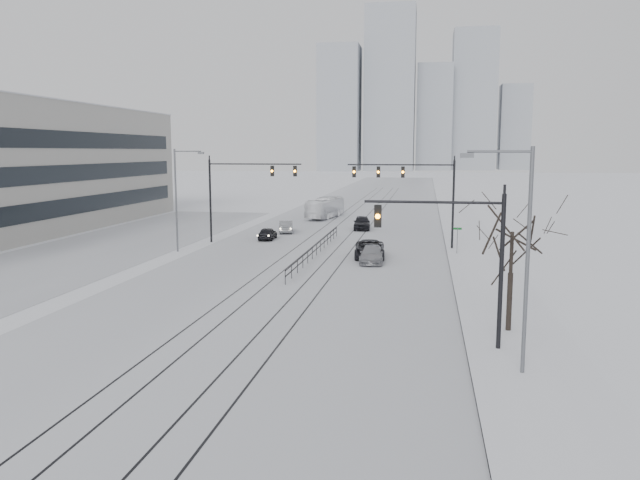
{
  "coord_description": "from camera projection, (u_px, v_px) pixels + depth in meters",
  "views": [
    {
      "loc": [
        9.09,
        -21.61,
        8.81
      ],
      "look_at": [
        2.49,
        17.12,
        3.2
      ],
      "focal_mm": 35.0,
      "sensor_mm": 36.0,
      "label": 1
    }
  ],
  "objects": [
    {
      "name": "traffic_mast_nw",
      "position": [
        240.0,
        185.0,
        59.6
      ],
      "size": [
        9.1,
        0.37,
        8.0
      ],
      "color": "black",
      "rests_on": "ground"
    },
    {
      "name": "sedan_sb_inner",
      "position": [
        267.0,
        234.0,
        62.38
      ],
      "size": [
        1.63,
        3.71,
        1.24
      ],
      "primitive_type": "imported",
      "rotation": [
        0.0,
        0.0,
        3.19
      ],
      "color": "black",
      "rests_on": "ground"
    },
    {
      "name": "street_light_east",
      "position": [
        520.0,
        246.0,
        23.92
      ],
      "size": [
        2.73,
        0.25,
        9.0
      ],
      "color": "#595B60",
      "rests_on": "ground"
    },
    {
      "name": "sedan_nb_right",
      "position": [
        372.0,
        254.0,
        49.58
      ],
      "size": [
        2.05,
        4.64,
        1.33
      ],
      "primitive_type": "imported",
      "rotation": [
        0.0,
        0.0,
        0.04
      ],
      "color": "gray",
      "rests_on": "ground"
    },
    {
      "name": "traffic_mast_near",
      "position": [
        464.0,
        249.0,
        27.26
      ],
      "size": [
        6.1,
        0.37,
        7.0
      ],
      "color": "black",
      "rests_on": "ground"
    },
    {
      "name": "curb",
      "position": [
        441.0,
        219.0,
        80.55
      ],
      "size": [
        0.1,
        260.0,
        0.12
      ],
      "primitive_type": "cube",
      "color": "gray",
      "rests_on": "ground"
    },
    {
      "name": "box_truck",
      "position": [
        325.0,
        208.0,
        82.39
      ],
      "size": [
        3.9,
        9.87,
        2.68
      ],
      "primitive_type": "imported",
      "rotation": [
        0.0,
        0.0,
        2.97
      ],
      "color": "white",
      "rests_on": "ground"
    },
    {
      "name": "road",
      "position": [
        356.0,
        218.0,
        82.39
      ],
      "size": [
        22.0,
        260.0,
        0.02
      ],
      "primitive_type": "cube",
      "color": "silver",
      "rests_on": "ground"
    },
    {
      "name": "ground",
      "position": [
        181.0,
        383.0,
        23.84
      ],
      "size": [
        500.0,
        500.0,
        0.0
      ],
      "primitive_type": "plane",
      "color": "silver",
      "rests_on": "ground"
    },
    {
      "name": "tram_rails",
      "position": [
        334.0,
        239.0,
        62.87
      ],
      "size": [
        5.3,
        180.0,
        0.01
      ],
      "color": "black",
      "rests_on": "ground"
    },
    {
      "name": "sidewalk_east",
      "position": [
        460.0,
        220.0,
        80.14
      ],
      "size": [
        5.0,
        260.0,
        0.16
      ],
      "primitive_type": "cube",
      "color": "silver",
      "rests_on": "ground"
    },
    {
      "name": "sedan_nb_front",
      "position": [
        370.0,
        249.0,
        51.75
      ],
      "size": [
        2.85,
        5.42,
        1.46
      ],
      "primitive_type": "imported",
      "rotation": [
        0.0,
        0.0,
        0.08
      ],
      "color": "black",
      "rests_on": "ground"
    },
    {
      "name": "sedan_sb_outer",
      "position": [
        286.0,
        227.0,
        67.76
      ],
      "size": [
        2.15,
        4.2,
        1.32
      ],
      "primitive_type": "imported",
      "rotation": [
        0.0,
        0.0,
        3.34
      ],
      "color": "gray",
      "rests_on": "ground"
    },
    {
      "name": "bare_tree",
      "position": [
        512.0,
        242.0,
        29.8
      ],
      "size": [
        4.4,
        4.4,
        6.1
      ],
      "color": "black",
      "rests_on": "ground"
    },
    {
      "name": "street_light_west",
      "position": [
        179.0,
        193.0,
        54.41
      ],
      "size": [
        2.73,
        0.25,
        9.0
      ],
      "color": "#595B60",
      "rests_on": "ground"
    },
    {
      "name": "median_fence",
      "position": [
        317.0,
        249.0,
        53.04
      ],
      "size": [
        0.06,
        24.0,
        1.0
      ],
      "color": "black",
      "rests_on": "ground"
    },
    {
      "name": "street_sign",
      "position": [
        457.0,
        237.0,
        52.88
      ],
      "size": [
        0.7,
        0.06,
        2.4
      ],
      "color": "#595B60",
      "rests_on": "ground"
    },
    {
      "name": "traffic_mast_ne",
      "position": [
        416.0,
        185.0,
        55.82
      ],
      "size": [
        9.6,
        0.37,
        8.0
      ],
      "color": "black",
      "rests_on": "ground"
    },
    {
      "name": "parking_strip",
      "position": [
        125.0,
        241.0,
        61.32
      ],
      "size": [
        14.0,
        60.0,
        0.03
      ],
      "primitive_type": "cube",
      "color": "silver",
      "rests_on": "ground"
    },
    {
      "name": "sedan_nb_far",
      "position": [
        362.0,
        223.0,
        70.51
      ],
      "size": [
        2.19,
        4.67,
        1.55
      ],
      "primitive_type": "imported",
      "rotation": [
        0.0,
        0.0,
        0.08
      ],
      "color": "black",
      "rests_on": "ground"
    },
    {
      "name": "skyline",
      "position": [
        419.0,
        103.0,
        285.7
      ],
      "size": [
        96.0,
        48.0,
        72.0
      ],
      "color": "#959BA4",
      "rests_on": "ground"
    }
  ]
}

